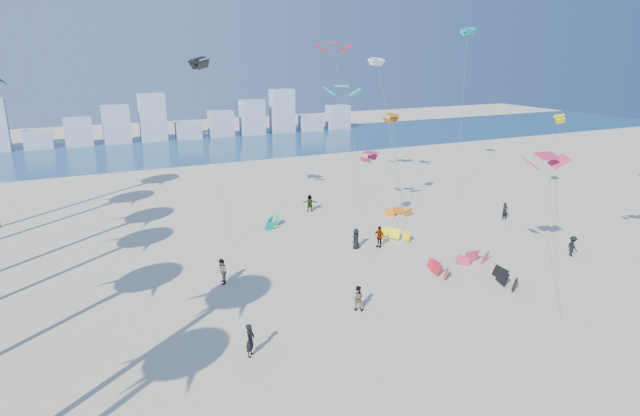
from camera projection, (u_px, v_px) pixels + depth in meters
name	position (u px, v px, depth m)	size (l,w,h in m)	color
ground	(407.00, 389.00, 26.06)	(220.00, 220.00, 0.00)	beige
ocean	(156.00, 150.00, 88.47)	(220.00, 220.00, 0.00)	navy
kitesurfer_near	(250.00, 340.00, 28.64)	(0.68, 0.45, 1.86)	black
kitesurfer_mid	(358.00, 298.00, 33.79)	(0.79, 0.62, 1.63)	gray
kitesurfers_far	(376.00, 232.00, 45.85)	(29.28, 21.46, 1.82)	black
grounded_kites	(410.00, 244.00, 44.20)	(15.56, 22.08, 0.95)	red
flying_kites	(398.00, 85.00, 48.45)	(36.04, 30.90, 18.50)	#D62F5F
distant_skyline	(138.00, 124.00, 95.78)	(85.00, 3.00, 8.40)	#9EADBF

